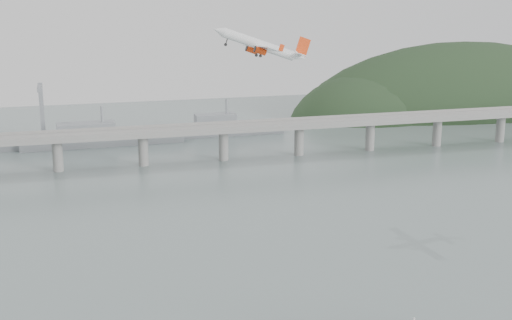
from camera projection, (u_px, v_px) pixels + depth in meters
name	position (u px, v px, depth m)	size (l,w,h in m)	color
ground	(299.00, 297.00, 237.88)	(900.00, 900.00, 0.00)	slate
bridge	(190.00, 134.00, 420.06)	(800.00, 22.00, 23.90)	gray
headland	(472.00, 128.00, 627.85)	(365.00, 155.00, 156.00)	black
airliner	(261.00, 46.00, 285.48)	(43.31, 39.13, 17.16)	white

